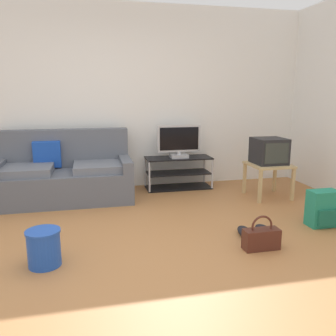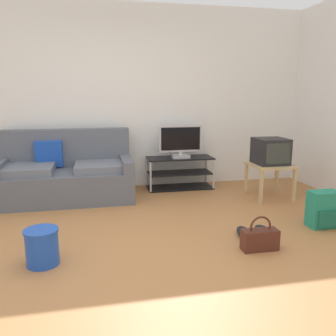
{
  "view_description": "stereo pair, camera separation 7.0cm",
  "coord_description": "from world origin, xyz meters",
  "px_view_note": "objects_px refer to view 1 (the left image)",
  "views": [
    {
      "loc": [
        -0.32,
        -2.92,
        1.42
      ],
      "look_at": [
        0.56,
        0.97,
        0.57
      ],
      "focal_mm": 37.53,
      "sensor_mm": 36.0,
      "label": 1
    },
    {
      "loc": [
        -0.25,
        -2.94,
        1.42
      ],
      "look_at": [
        0.56,
        0.97,
        0.57
      ],
      "focal_mm": 37.53,
      "sensor_mm": 36.0,
      "label": 2
    }
  ],
  "objects_px": {
    "tv_stand": "(178,173)",
    "side_table": "(269,169)",
    "flat_tv": "(179,142)",
    "backpack": "(323,209)",
    "sneakers_pair": "(255,231)",
    "crt_tv": "(269,151)",
    "couch": "(64,175)",
    "cleaning_bucket": "(44,247)",
    "handbag": "(261,238)"
  },
  "relations": [
    {
      "from": "side_table",
      "to": "backpack",
      "type": "xyz_separation_m",
      "value": [
        0.05,
        -1.14,
        -0.21
      ]
    },
    {
      "from": "crt_tv",
      "to": "side_table",
      "type": "bearing_deg",
      "value": -90.0
    },
    {
      "from": "backpack",
      "to": "cleaning_bucket",
      "type": "height_order",
      "value": "backpack"
    },
    {
      "from": "handbag",
      "to": "tv_stand",
      "type": "bearing_deg",
      "value": 95.4
    },
    {
      "from": "tv_stand",
      "to": "side_table",
      "type": "xyz_separation_m",
      "value": [
        1.1,
        -0.73,
        0.16
      ]
    },
    {
      "from": "side_table",
      "to": "sneakers_pair",
      "type": "height_order",
      "value": "side_table"
    },
    {
      "from": "handbag",
      "to": "couch",
      "type": "bearing_deg",
      "value": 132.42
    },
    {
      "from": "flat_tv",
      "to": "backpack",
      "type": "bearing_deg",
      "value": -58.24
    },
    {
      "from": "cleaning_bucket",
      "to": "sneakers_pair",
      "type": "distance_m",
      "value": 2.03
    },
    {
      "from": "backpack",
      "to": "handbag",
      "type": "xyz_separation_m",
      "value": [
        -0.93,
        -0.4,
        -0.09
      ]
    },
    {
      "from": "backpack",
      "to": "sneakers_pair",
      "type": "bearing_deg",
      "value": -164.91
    },
    {
      "from": "flat_tv",
      "to": "backpack",
      "type": "xyz_separation_m",
      "value": [
        1.15,
        -1.85,
        -0.52
      ]
    },
    {
      "from": "handbag",
      "to": "cleaning_bucket",
      "type": "relative_size",
      "value": 1.08
    },
    {
      "from": "side_table",
      "to": "crt_tv",
      "type": "bearing_deg",
      "value": 90.0
    },
    {
      "from": "couch",
      "to": "backpack",
      "type": "bearing_deg",
      "value": -30.51
    },
    {
      "from": "couch",
      "to": "side_table",
      "type": "relative_size",
      "value": 3.31
    },
    {
      "from": "couch",
      "to": "side_table",
      "type": "height_order",
      "value": "couch"
    },
    {
      "from": "backpack",
      "to": "couch",
      "type": "bearing_deg",
      "value": 158.53
    },
    {
      "from": "tv_stand",
      "to": "sneakers_pair",
      "type": "distance_m",
      "value": 1.99
    },
    {
      "from": "flat_tv",
      "to": "sneakers_pair",
      "type": "height_order",
      "value": "flat_tv"
    },
    {
      "from": "couch",
      "to": "tv_stand",
      "type": "relative_size",
      "value": 1.8
    },
    {
      "from": "couch",
      "to": "crt_tv",
      "type": "height_order",
      "value": "couch"
    },
    {
      "from": "couch",
      "to": "flat_tv",
      "type": "relative_size",
      "value": 2.74
    },
    {
      "from": "side_table",
      "to": "cleaning_bucket",
      "type": "xyz_separation_m",
      "value": [
        -2.81,
        -1.43,
        -0.23
      ]
    },
    {
      "from": "crt_tv",
      "to": "handbag",
      "type": "bearing_deg",
      "value": -119.67
    },
    {
      "from": "flat_tv",
      "to": "cleaning_bucket",
      "type": "distance_m",
      "value": 2.79
    },
    {
      "from": "flat_tv",
      "to": "cleaning_bucket",
      "type": "height_order",
      "value": "flat_tv"
    },
    {
      "from": "sneakers_pair",
      "to": "couch",
      "type": "bearing_deg",
      "value": 138.43
    },
    {
      "from": "tv_stand",
      "to": "side_table",
      "type": "bearing_deg",
      "value": -33.79
    },
    {
      "from": "tv_stand",
      "to": "flat_tv",
      "type": "height_order",
      "value": "flat_tv"
    },
    {
      "from": "crt_tv",
      "to": "backpack",
      "type": "distance_m",
      "value": 1.24
    },
    {
      "from": "sneakers_pair",
      "to": "handbag",
      "type": "bearing_deg",
      "value": -106.39
    },
    {
      "from": "tv_stand",
      "to": "crt_tv",
      "type": "height_order",
      "value": "crt_tv"
    },
    {
      "from": "couch",
      "to": "handbag",
      "type": "height_order",
      "value": "couch"
    },
    {
      "from": "tv_stand",
      "to": "cleaning_bucket",
      "type": "xyz_separation_m",
      "value": [
        -1.71,
        -2.16,
        -0.07
      ]
    },
    {
      "from": "crt_tv",
      "to": "couch",
      "type": "bearing_deg",
      "value": 169.75
    },
    {
      "from": "couch",
      "to": "backpack",
      "type": "relative_size",
      "value": 4.49
    },
    {
      "from": "sneakers_pair",
      "to": "crt_tv",
      "type": "bearing_deg",
      "value": 57.46
    },
    {
      "from": "side_table",
      "to": "cleaning_bucket",
      "type": "height_order",
      "value": "side_table"
    },
    {
      "from": "flat_tv",
      "to": "crt_tv",
      "type": "height_order",
      "value": "flat_tv"
    },
    {
      "from": "tv_stand",
      "to": "flat_tv",
      "type": "relative_size",
      "value": 1.52
    },
    {
      "from": "handbag",
      "to": "cleaning_bucket",
      "type": "distance_m",
      "value": 1.93
    },
    {
      "from": "side_table",
      "to": "cleaning_bucket",
      "type": "distance_m",
      "value": 3.16
    },
    {
      "from": "backpack",
      "to": "crt_tv",
      "type": "bearing_deg",
      "value": 101.38
    },
    {
      "from": "couch",
      "to": "sneakers_pair",
      "type": "bearing_deg",
      "value": -41.57
    },
    {
      "from": "couch",
      "to": "tv_stand",
      "type": "bearing_deg",
      "value": 7.57
    },
    {
      "from": "backpack",
      "to": "tv_stand",
      "type": "bearing_deg",
      "value": 130.5
    },
    {
      "from": "couch",
      "to": "crt_tv",
      "type": "bearing_deg",
      "value": -10.25
    },
    {
      "from": "couch",
      "to": "sneakers_pair",
      "type": "xyz_separation_m",
      "value": [
        1.96,
        -1.74,
        -0.29
      ]
    },
    {
      "from": "crt_tv",
      "to": "backpack",
      "type": "relative_size",
      "value": 1.05
    }
  ]
}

